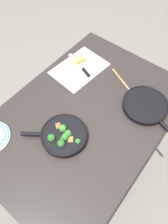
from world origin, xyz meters
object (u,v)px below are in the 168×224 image
object	(u,v)px
cheese_block	(79,60)
grater_knife	(82,68)
skillet_broccoli	(64,135)
wooden_spoon	(130,90)
skillet_eggs	(145,105)

from	to	relation	value
cheese_block	grater_knife	bearing A→B (deg)	55.99
skillet_broccoli	cheese_block	bearing A→B (deg)	-95.79
skillet_broccoli	cheese_block	size ratio (longest dim) A/B	3.89
grater_knife	cheese_block	world-z (taller)	cheese_block
wooden_spoon	grater_knife	xyz separation A→B (m)	(0.04, -0.39, 0.00)
skillet_eggs	grater_knife	size ratio (longest dim) A/B	1.57
skillet_broccoli	grater_knife	world-z (taller)	skillet_broccoli
skillet_eggs	wooden_spoon	size ratio (longest dim) A/B	1.26
skillet_broccoli	grater_knife	xyz separation A→B (m)	(-0.50, -0.27, -0.02)
grater_knife	cheese_block	bearing A→B (deg)	-14.73
skillet_broccoli	wooden_spoon	distance (m)	0.56
skillet_broccoli	skillet_eggs	world-z (taller)	skillet_broccoli
skillet_eggs	wooden_spoon	distance (m)	0.16
wooden_spoon	skillet_eggs	bearing A→B (deg)	5.07
wooden_spoon	cheese_block	size ratio (longest dim) A/B	3.78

